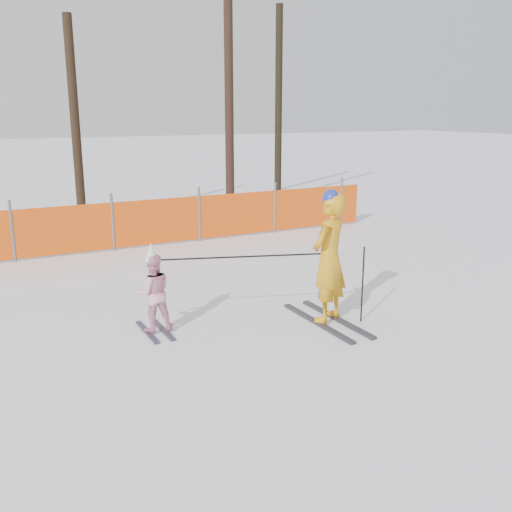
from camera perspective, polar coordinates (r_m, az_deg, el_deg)
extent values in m
plane|color=white|center=(7.75, 1.75, -8.00)|extent=(120.00, 120.00, 0.00)
cube|color=black|center=(8.20, 6.14, -6.64)|extent=(0.09, 1.69, 0.04)
cube|color=black|center=(8.39, 8.08, -6.22)|extent=(0.09, 1.69, 0.04)
imported|color=orange|center=(8.01, 7.33, -0.19)|extent=(0.79, 0.70, 1.82)
sphere|color=#1C319B|center=(7.84, 7.52, 5.76)|extent=(0.24, 0.24, 0.24)
cube|color=black|center=(7.98, -10.84, -7.48)|extent=(0.09, 0.87, 0.03)
cube|color=black|center=(8.04, -9.33, -7.24)|extent=(0.09, 0.87, 0.03)
imported|color=#F8A1C3|center=(7.82, -10.26, -3.62)|extent=(0.56, 0.46, 1.07)
cone|color=silver|center=(7.67, -10.45, 0.43)|extent=(0.19, 0.19, 0.24)
cylinder|color=black|center=(8.23, 10.61, -2.82)|extent=(0.02, 0.02, 1.10)
cylinder|color=black|center=(7.75, -1.36, -0.08)|extent=(2.08, 0.74, 0.02)
cylinder|color=#595960|center=(12.29, -23.19, 2.30)|extent=(0.06, 0.06, 1.25)
cylinder|color=#595960|center=(12.60, -14.13, 3.31)|extent=(0.06, 0.06, 1.25)
cylinder|color=#595960|center=(13.20, -5.68, 4.17)|extent=(0.06, 0.06, 1.25)
cylinder|color=#595960|center=(14.07, 1.90, 4.86)|extent=(0.06, 0.06, 1.25)
cylinder|color=#595960|center=(15.15, 8.51, 5.39)|extent=(0.06, 0.06, 1.25)
cube|color=#EF530C|center=(12.33, -22.01, 2.09)|extent=(16.50, 0.03, 1.00)
cylinder|color=black|center=(18.69, -2.71, 15.77)|extent=(0.28, 0.28, 6.82)
cylinder|color=black|center=(19.30, 2.27, 14.81)|extent=(0.23, 0.23, 6.20)
cylinder|color=black|center=(16.19, -17.65, 12.74)|extent=(0.24, 0.24, 5.34)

